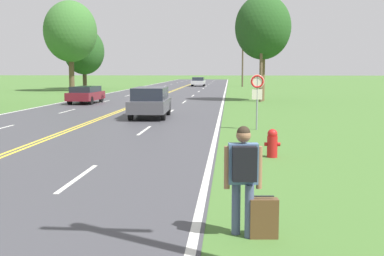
% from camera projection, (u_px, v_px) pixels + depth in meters
% --- Properties ---
extents(hitchhiker_person, '(0.59, 0.43, 1.73)m').
position_uv_depth(hitchhiker_person, '(243.00, 170.00, 7.37)').
color(hitchhiker_person, '#475175').
rests_on(hitchhiker_person, ground).
extents(suitcase, '(0.45, 0.22, 0.67)m').
position_uv_depth(suitcase, '(264.00, 218.00, 7.42)').
color(suitcase, brown).
rests_on(suitcase, ground).
extents(fire_hydrant, '(0.47, 0.31, 0.84)m').
position_uv_depth(fire_hydrant, '(272.00, 143.00, 14.21)').
color(fire_hydrant, red).
rests_on(fire_hydrant, ground).
extents(traffic_sign, '(0.60, 0.10, 2.38)m').
position_uv_depth(traffic_sign, '(257.00, 88.00, 20.52)').
color(traffic_sign, gray).
rests_on(traffic_sign, ground).
extents(utility_pole_midground, '(1.80, 0.24, 8.21)m').
position_uv_depth(utility_pole_midground, '(261.00, 48.00, 37.98)').
color(utility_pole_midground, brown).
rests_on(utility_pole_midground, ground).
extents(utility_pole_far, '(1.80, 0.24, 8.34)m').
position_uv_depth(utility_pole_far, '(243.00, 57.00, 71.25)').
color(utility_pole_far, brown).
rests_on(utility_pole_far, ground).
extents(tree_behind_sign, '(6.20, 6.20, 10.57)m').
position_uv_depth(tree_behind_sign, '(70.00, 32.00, 56.41)').
color(tree_behind_sign, brown).
rests_on(tree_behind_sign, ground).
extents(tree_mid_treeline, '(5.32, 5.32, 8.01)m').
position_uv_depth(tree_mid_treeline, '(84.00, 51.00, 63.54)').
color(tree_mid_treeline, '#473828').
rests_on(tree_mid_treeline, ground).
extents(tree_right_cluster, '(4.53, 4.53, 8.58)m').
position_uv_depth(tree_right_cluster, '(263.00, 28.00, 38.91)').
color(tree_right_cluster, brown).
rests_on(tree_right_cluster, ground).
extents(car_dark_grey_suv_nearest, '(2.04, 4.65, 1.63)m').
position_uv_depth(car_dark_grey_suv_nearest, '(150.00, 101.00, 25.81)').
color(car_dark_grey_suv_nearest, black).
rests_on(car_dark_grey_suv_nearest, ground).
extents(car_maroon_hatchback_approaching, '(1.95, 4.14, 1.31)m').
position_uv_depth(car_maroon_hatchback_approaching, '(86.00, 94.00, 36.44)').
color(car_maroon_hatchback_approaching, black).
rests_on(car_maroon_hatchback_approaching, ground).
extents(car_silver_sedan_mid_near, '(2.00, 4.27, 1.37)m').
position_uv_depth(car_silver_sedan_mid_near, '(198.00, 81.00, 73.83)').
color(car_silver_sedan_mid_near, black).
rests_on(car_silver_sedan_mid_near, ground).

